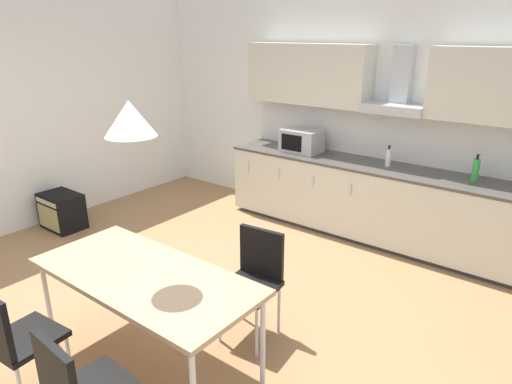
# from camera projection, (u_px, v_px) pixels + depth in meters

# --- Properties ---
(ground_plane) EXTENTS (8.59, 8.46, 0.02)m
(ground_plane) POSITION_uv_depth(u_px,v_px,m) (180.00, 316.00, 3.92)
(ground_plane) COLOR #9E754C
(wall_back) EXTENTS (6.87, 0.10, 2.86)m
(wall_back) POSITION_uv_depth(u_px,v_px,m) (346.00, 107.00, 5.58)
(wall_back) COLOR white
(wall_back) RESTS_ON ground_plane
(kitchen_counter) EXTENTS (3.89, 0.66, 0.88)m
(kitchen_counter) POSITION_uv_depth(u_px,v_px,m) (382.00, 203.00, 5.23)
(kitchen_counter) COLOR #333333
(kitchen_counter) RESTS_ON ground_plane
(backsplash_tile) EXTENTS (3.87, 0.02, 0.54)m
(backsplash_tile) POSITION_uv_depth(u_px,v_px,m) (398.00, 138.00, 5.22)
(backsplash_tile) COLOR silver
(backsplash_tile) RESTS_ON kitchen_counter
(upper_wall_cabinets) EXTENTS (3.87, 0.40, 0.71)m
(upper_wall_cabinets) POSITION_uv_depth(u_px,v_px,m) (399.00, 81.00, 4.88)
(upper_wall_cabinets) COLOR beige
(microwave) EXTENTS (0.48, 0.35, 0.28)m
(microwave) POSITION_uv_depth(u_px,v_px,m) (302.00, 141.00, 5.67)
(microwave) COLOR #ADADB2
(microwave) RESTS_ON kitchen_counter
(bottle_white) EXTENTS (0.06, 0.06, 0.24)m
(bottle_white) POSITION_uv_depth(u_px,v_px,m) (388.00, 157.00, 5.06)
(bottle_white) COLOR white
(bottle_white) RESTS_ON kitchen_counter
(bottle_green) EXTENTS (0.07, 0.07, 0.28)m
(bottle_green) POSITION_uv_depth(u_px,v_px,m) (476.00, 170.00, 4.55)
(bottle_green) COLOR green
(bottle_green) RESTS_ON kitchen_counter
(dining_table) EXTENTS (1.67, 0.76, 0.75)m
(dining_table) POSITION_uv_depth(u_px,v_px,m) (145.00, 279.00, 3.13)
(dining_table) COLOR tan
(dining_table) RESTS_ON ground_plane
(chair_near_left) EXTENTS (0.43, 0.43, 0.87)m
(chair_near_left) POSITION_uv_depth(u_px,v_px,m) (11.00, 334.00, 2.83)
(chair_near_left) COLOR black
(chair_near_left) RESTS_ON ground_plane
(chair_far_right) EXTENTS (0.44, 0.44, 0.87)m
(chair_far_right) POSITION_uv_depth(u_px,v_px,m) (255.00, 273.00, 3.54)
(chair_far_right) COLOR black
(chair_far_right) RESTS_ON ground_plane
(guitar_amp) EXTENTS (0.52, 0.37, 0.44)m
(guitar_amp) POSITION_uv_depth(u_px,v_px,m) (62.00, 211.00, 5.60)
(guitar_amp) COLOR black
(guitar_amp) RESTS_ON ground_plane
(pendant_lamp) EXTENTS (0.32, 0.32, 0.22)m
(pendant_lamp) POSITION_uv_depth(u_px,v_px,m) (130.00, 118.00, 2.76)
(pendant_lamp) COLOR silver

